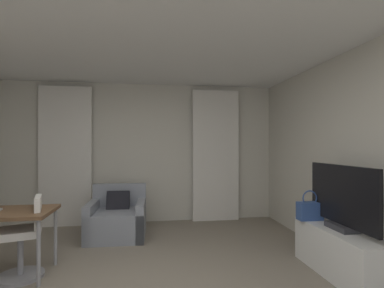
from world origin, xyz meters
name	(u,v)px	position (x,y,z in m)	size (l,w,h in m)	color
wall_window	(144,153)	(0.00, 3.03, 1.30)	(5.12, 0.06, 2.60)	beige
ceiling	(138,11)	(0.00, 0.00, 2.63)	(5.12, 6.12, 0.06)	white
curtain_left_panel	(66,156)	(-1.38, 2.90, 1.25)	(0.90, 0.06, 2.50)	silver
curtain_right_panel	(216,155)	(1.38, 2.90, 1.25)	(0.90, 0.06, 2.50)	silver
armchair	(117,219)	(-0.39, 2.14, 0.27)	(0.89, 0.88, 0.80)	gray
desk_chair	(25,241)	(-1.25, 0.83, 0.39)	(0.50, 0.50, 0.88)	gray
tv_console	(341,253)	(2.20, 0.34, 0.26)	(0.44, 1.23, 0.52)	white
tv_flatscreen	(342,199)	(2.20, 0.33, 0.86)	(0.20, 1.11, 0.71)	#333338
handbag_primary	(310,210)	(2.08, 0.78, 0.64)	(0.30, 0.14, 0.37)	#335193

